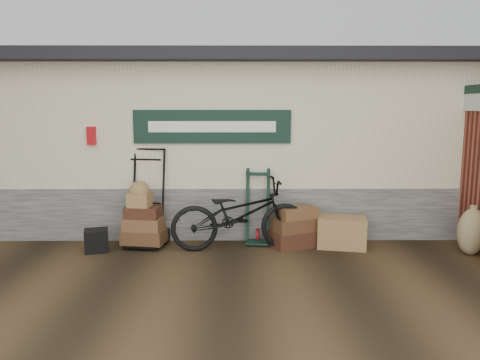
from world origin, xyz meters
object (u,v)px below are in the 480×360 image
(suitcase_stack, at_px, (295,226))
(black_trunk, at_px, (96,241))
(green_barrow, at_px, (258,206))
(wicker_hamper, at_px, (342,232))
(porter_trolley, at_px, (147,196))
(bicycle, at_px, (239,211))

(suitcase_stack, height_order, black_trunk, suitcase_stack)
(green_barrow, relative_size, wicker_hamper, 1.63)
(green_barrow, height_order, wicker_hamper, green_barrow)
(porter_trolley, distance_m, green_barrow, 1.85)
(black_trunk, bearing_deg, porter_trolley, 28.37)
(green_barrow, xyz_separation_m, wicker_hamper, (1.37, -0.25, -0.38))
(porter_trolley, height_order, suitcase_stack, porter_trolley)
(green_barrow, xyz_separation_m, bicycle, (-0.31, -0.37, 0.01))
(suitcase_stack, relative_size, black_trunk, 2.10)
(porter_trolley, distance_m, black_trunk, 1.05)
(porter_trolley, bearing_deg, bicycle, -1.50)
(green_barrow, bearing_deg, wicker_hamper, -4.32)
(green_barrow, xyz_separation_m, black_trunk, (-2.57, -0.47, -0.45))
(wicker_hamper, bearing_deg, green_barrow, 169.69)
(suitcase_stack, xyz_separation_m, wicker_hamper, (0.76, -0.04, -0.08))
(porter_trolley, xyz_separation_m, bicycle, (1.53, -0.30, -0.18))
(porter_trolley, bearing_deg, suitcase_stack, 6.44)
(green_barrow, distance_m, wicker_hamper, 1.44)
(porter_trolley, xyz_separation_m, suitcase_stack, (2.44, -0.13, -0.48))
(green_barrow, height_order, suitcase_stack, green_barrow)
(green_barrow, bearing_deg, porter_trolley, -171.67)
(suitcase_stack, bearing_deg, bicycle, -169.64)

